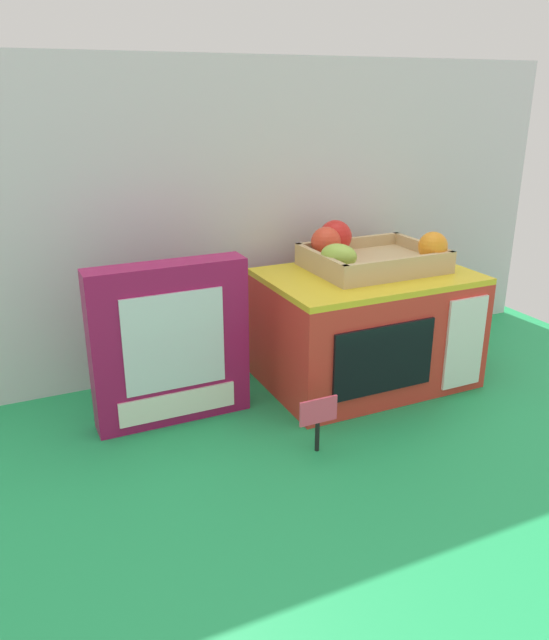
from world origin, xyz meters
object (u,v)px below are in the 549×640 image
toy_microwave (366,328)px  price_sign (318,416)px  cookie_set_box (170,344)px  loose_toy_apple (467,347)px  food_groups_crate (365,254)px

toy_microwave → price_sign: 0.31m
cookie_set_box → loose_toy_apple: bearing=-1.2°
toy_microwave → cookie_set_box: 0.42m
toy_microwave → cookie_set_box: (-0.42, 0.01, 0.03)m
loose_toy_apple → cookie_set_box: bearing=178.8°
food_groups_crate → loose_toy_apple: (0.26, -0.04, -0.24)m
food_groups_crate → cookie_set_box: size_ratio=0.89×
food_groups_crate → price_sign: bearing=-134.3°
toy_microwave → loose_toy_apple: (0.28, -0.01, -0.09)m
food_groups_crate → loose_toy_apple: 0.36m
toy_microwave → food_groups_crate: food_groups_crate is taller
cookie_set_box → price_sign: size_ratio=3.02×
cookie_set_box → price_sign: bearing=-48.9°
loose_toy_apple → price_sign: bearing=-158.0°
cookie_set_box → price_sign: cookie_set_box is taller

